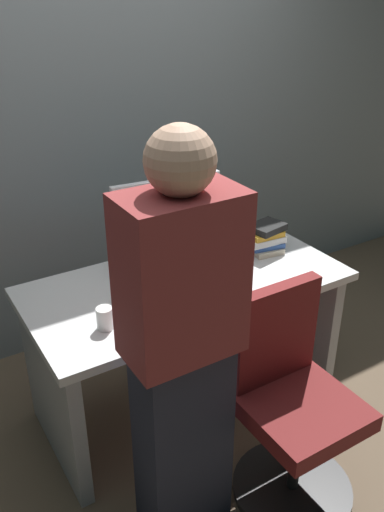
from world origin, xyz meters
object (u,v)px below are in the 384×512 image
at_px(monitor, 168,219).
at_px(keyboard, 182,287).
at_px(office_chair, 291,408).
at_px(book_stack, 264,238).
at_px(desk, 187,320).
at_px(mouse, 240,269).
at_px(person_at_desk, 182,352).
at_px(cup_near_keyboard, 105,318).

relative_size(monitor, keyboard, 1.26).
bearing_deg(office_chair, book_stack, 60.86).
relative_size(desk, mouse, 15.05).
relative_size(office_chair, keyboard, 2.19).
xyz_separation_m(desk, monitor, (-0.01, 0.16, 0.48)).
relative_size(desk, book_stack, 6.69).
distance_m(person_at_desk, mouse, 0.82).
bearing_deg(office_chair, monitor, 97.22).
bearing_deg(desk, book_stack, 5.99).
distance_m(person_at_desk, book_stack, 1.07).
distance_m(monitor, keyboard, 0.33).
height_order(office_chair, book_stack, office_chair).
xyz_separation_m(person_at_desk, cup_near_keyboard, (-0.12, 0.41, -0.05)).
relative_size(person_at_desk, book_stack, 7.29).
xyz_separation_m(cup_near_keyboard, book_stack, (0.99, 0.22, 0.03)).
xyz_separation_m(person_at_desk, keyboard, (0.31, 0.52, -0.09)).
bearing_deg(office_chair, cup_near_keyboard, 139.12).
relative_size(office_chair, book_stack, 4.18).
distance_m(office_chair, mouse, 0.71).
bearing_deg(monitor, desk, -88.00).
bearing_deg(cup_near_keyboard, office_chair, -40.88).
bearing_deg(cup_near_keyboard, mouse, 7.78).
bearing_deg(desk, monitor, 92.00).
height_order(keyboard, mouse, mouse).
bearing_deg(mouse, book_stack, 25.93).
bearing_deg(person_at_desk, desk, 57.73).
height_order(desk, mouse, mouse).
distance_m(mouse, cup_near_keyboard, 0.75).
bearing_deg(keyboard, person_at_desk, -120.23).
height_order(desk, cup_near_keyboard, cup_near_keyboard).
bearing_deg(monitor, cup_near_keyboard, -145.77).
bearing_deg(person_at_desk, keyboard, 59.35).
bearing_deg(cup_near_keyboard, book_stack, 12.49).
distance_m(mouse, book_stack, 0.27).
relative_size(keyboard, mouse, 4.30).
xyz_separation_m(desk, keyboard, (-0.06, -0.06, 0.23)).
height_order(desk, person_at_desk, person_at_desk).
height_order(monitor, keyboard, monitor).
bearing_deg(desk, cup_near_keyboard, -161.09).
relative_size(person_at_desk, keyboard, 3.81).
bearing_deg(cup_near_keyboard, monitor, 34.23).
bearing_deg(keyboard, mouse, -0.78).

